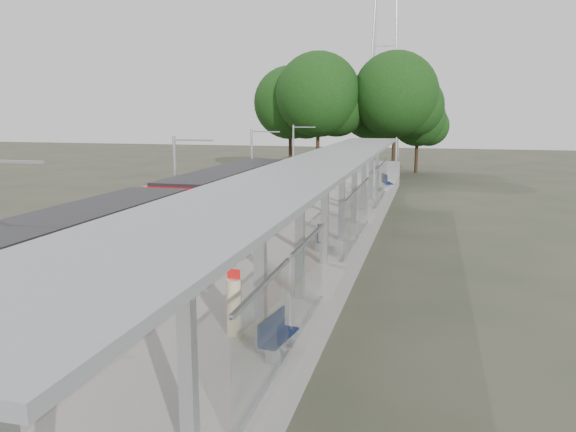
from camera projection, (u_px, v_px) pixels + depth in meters
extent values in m
cube|color=#59544C|center=(219.00, 241.00, 28.25)|extent=(3.00, 70.00, 0.24)
cube|color=gray|center=(306.00, 239.00, 27.08)|extent=(6.00, 50.00, 1.00)
cube|color=gold|center=(256.00, 226.00, 27.61)|extent=(0.60, 50.00, 0.02)
cube|color=#9EA0A5|center=(366.00, 167.00, 50.65)|extent=(6.00, 0.10, 1.20)
cube|color=black|center=(60.00, 319.00, 16.16)|extent=(2.50, 13.50, 0.70)
cube|color=#BA0D11|center=(56.00, 265.00, 15.87)|extent=(2.65, 13.50, 2.50)
cube|color=black|center=(55.00, 264.00, 15.86)|extent=(2.72, 12.96, 1.20)
cube|color=black|center=(52.00, 220.00, 15.63)|extent=(2.40, 12.82, 0.15)
cube|color=#0C6281|center=(99.00, 274.00, 15.56)|extent=(0.04, 1.30, 2.00)
cube|color=black|center=(229.00, 225.00, 29.59)|extent=(2.50, 13.50, 0.70)
cube|color=#BA0D11|center=(229.00, 195.00, 29.30)|extent=(2.65, 13.50, 2.50)
cube|color=black|center=(229.00, 194.00, 29.29)|extent=(2.72, 12.96, 1.20)
cube|color=black|center=(228.00, 170.00, 29.06)|extent=(2.40, 12.82, 0.15)
cube|color=#0C6281|center=(254.00, 199.00, 28.99)|extent=(0.04, 1.30, 2.00)
cylinder|color=black|center=(193.00, 252.00, 25.14)|extent=(2.20, 0.70, 0.70)
cube|color=black|center=(168.00, 226.00, 22.63)|extent=(2.30, 0.80, 2.40)
cube|color=#9EA0A5|center=(187.00, 350.00, 9.04)|extent=(0.25, 0.25, 3.50)
cube|color=#9EA0A5|center=(260.00, 279.00, 12.85)|extent=(0.25, 0.25, 3.50)
cube|color=#9EA0A5|center=(300.00, 241.00, 16.66)|extent=(0.25, 0.25, 3.50)
cube|color=#9EA0A5|center=(325.00, 217.00, 20.47)|extent=(0.25, 0.25, 3.50)
cube|color=#9EA0A5|center=(342.00, 200.00, 24.28)|extent=(0.25, 0.25, 3.50)
cube|color=#9EA0A5|center=(354.00, 188.00, 28.09)|extent=(0.25, 0.25, 3.50)
cube|color=#9EA0A5|center=(364.00, 179.00, 31.90)|extent=(0.25, 0.25, 3.50)
cube|color=#9EA0A5|center=(371.00, 172.00, 35.71)|extent=(0.25, 0.25, 3.50)
cube|color=#9EA0A5|center=(377.00, 166.00, 39.52)|extent=(0.25, 0.25, 3.50)
cube|color=gray|center=(325.00, 162.00, 22.14)|extent=(3.20, 38.00, 0.16)
cylinder|color=#9EA0A5|center=(287.00, 163.00, 22.53)|extent=(0.24, 38.00, 0.24)
cube|color=silver|center=(265.00, 338.00, 10.87)|extent=(0.05, 3.70, 2.20)
cube|color=silver|center=(309.00, 280.00, 14.68)|extent=(0.05, 3.70, 2.20)
cube|color=silver|center=(351.00, 222.00, 22.30)|extent=(0.05, 3.70, 2.20)
cube|color=silver|center=(363.00, 206.00, 26.12)|extent=(0.05, 3.70, 2.20)
cube|color=silver|center=(379.00, 185.00, 33.74)|extent=(0.05, 3.70, 2.20)
cube|color=silver|center=(385.00, 177.00, 37.55)|extent=(0.05, 3.70, 2.20)
cylinder|color=#382316|center=(290.00, 151.00, 59.29)|extent=(0.36, 0.36, 4.98)
sphere|color=#1C4914|center=(290.00, 103.00, 58.37)|extent=(7.57, 7.57, 7.57)
cylinder|color=#382316|center=(318.00, 150.00, 55.88)|extent=(0.36, 0.36, 5.47)
sphere|color=#1C4914|center=(318.00, 94.00, 54.88)|extent=(8.32, 8.32, 8.32)
cylinder|color=#382316|center=(371.00, 150.00, 61.38)|extent=(0.36, 0.36, 4.77)
sphere|color=#1C4914|center=(373.00, 106.00, 60.50)|extent=(7.25, 7.25, 7.25)
cylinder|color=#382316|center=(394.00, 151.00, 55.50)|extent=(0.36, 0.36, 5.48)
sphere|color=#1C4914|center=(396.00, 94.00, 54.50)|extent=(8.34, 8.34, 8.34)
cylinder|color=#382316|center=(416.00, 155.00, 60.57)|extent=(0.36, 0.36, 3.87)
sphere|color=#1C4914|center=(418.00, 119.00, 59.86)|extent=(5.89, 5.89, 5.89)
cube|color=#9EA0A5|center=(12.00, 162.00, 15.13)|extent=(2.00, 0.08, 0.08)
cylinder|color=#9EA0A5|center=(176.00, 192.00, 27.26)|extent=(0.16, 0.16, 5.40)
cube|color=#9EA0A5|center=(193.00, 140.00, 26.56)|extent=(2.00, 0.08, 0.08)
cylinder|color=#9EA0A5|center=(252.00, 168.00, 38.69)|extent=(0.16, 0.16, 5.40)
cube|color=#9EA0A5|center=(266.00, 132.00, 37.99)|extent=(2.00, 0.08, 0.08)
cylinder|color=#9EA0A5|center=(293.00, 155.00, 50.12)|extent=(0.16, 0.16, 5.40)
cube|color=#9EA0A5|center=(304.00, 127.00, 49.42)|extent=(2.00, 0.08, 0.08)
cube|color=#0E1C4A|center=(279.00, 337.00, 12.91)|extent=(0.62, 1.42, 0.05)
cube|color=#0E1C4A|center=(272.00, 325.00, 12.90)|extent=(0.27, 1.37, 0.50)
cube|color=#9EA0A5|center=(273.00, 356.00, 12.42)|extent=(0.37, 0.11, 0.40)
cube|color=#9EA0A5|center=(285.00, 337.00, 13.47)|extent=(0.37, 0.11, 0.40)
cube|color=#0E1C4A|center=(322.00, 239.00, 22.98)|extent=(0.62, 1.37, 0.05)
cube|color=#0E1C4A|center=(318.00, 232.00, 22.98)|extent=(0.28, 1.31, 0.48)
cube|color=#9EA0A5|center=(320.00, 247.00, 22.52)|extent=(0.36, 0.11, 0.39)
cube|color=#9EA0A5|center=(325.00, 241.00, 23.52)|extent=(0.36, 0.11, 0.39)
cube|color=#0E1C4A|center=(387.00, 183.00, 40.25)|extent=(0.98, 1.74, 0.07)
cube|color=#0E1C4A|center=(384.00, 178.00, 40.25)|extent=(0.57, 1.61, 0.61)
cube|color=#9EA0A5|center=(387.00, 188.00, 39.66)|extent=(0.44, 0.20, 0.49)
cube|color=#9EA0A5|center=(388.00, 185.00, 40.94)|extent=(0.44, 0.20, 0.49)
cylinder|color=beige|center=(234.00, 307.00, 14.00)|extent=(0.38, 0.38, 1.44)
cube|color=red|center=(234.00, 274.00, 13.84)|extent=(0.34, 0.12, 0.24)
cylinder|color=beige|center=(342.00, 195.00, 32.95)|extent=(0.38, 0.38, 1.44)
cube|color=red|center=(342.00, 180.00, 32.79)|extent=(0.34, 0.10, 0.24)
cylinder|color=#9EA0A5|center=(320.00, 241.00, 22.58)|extent=(0.53, 0.53, 0.83)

